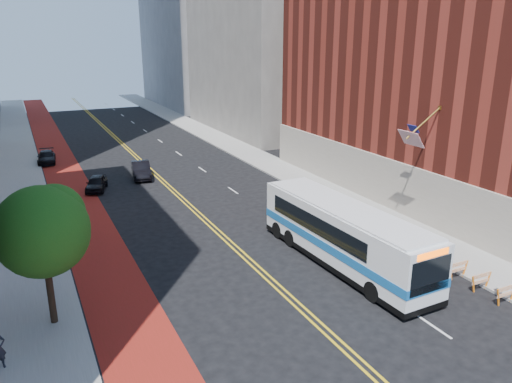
{
  "coord_description": "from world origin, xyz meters",
  "views": [
    {
      "loc": [
        -11.69,
        -16.83,
        13.14
      ],
      "look_at": [
        0.3,
        8.0,
        4.48
      ],
      "focal_mm": 35.0,
      "sensor_mm": 36.0,
      "label": 1
    }
  ],
  "objects_px": {
    "car_a": "(96,183)",
    "car_c": "(46,157)",
    "transit_bus": "(342,234)",
    "car_b": "(141,170)",
    "street_tree": "(43,228)"
  },
  "relations": [
    {
      "from": "car_a",
      "to": "car_c",
      "type": "height_order",
      "value": "car_a"
    },
    {
      "from": "transit_bus",
      "to": "car_c",
      "type": "xyz_separation_m",
      "value": [
        -14.12,
        34.24,
        -1.28
      ]
    },
    {
      "from": "car_b",
      "to": "transit_bus",
      "type": "bearing_deg",
      "value": -66.73
    },
    {
      "from": "car_a",
      "to": "car_b",
      "type": "height_order",
      "value": "car_b"
    },
    {
      "from": "car_b",
      "to": "car_c",
      "type": "height_order",
      "value": "car_b"
    },
    {
      "from": "transit_bus",
      "to": "car_b",
      "type": "bearing_deg",
      "value": 102.36
    },
    {
      "from": "street_tree",
      "to": "transit_bus",
      "type": "relative_size",
      "value": 0.5
    },
    {
      "from": "street_tree",
      "to": "car_a",
      "type": "distance_m",
      "value": 22.32
    },
    {
      "from": "transit_bus",
      "to": "car_b",
      "type": "height_order",
      "value": "transit_bus"
    },
    {
      "from": "car_a",
      "to": "car_c",
      "type": "bearing_deg",
      "value": 123.08
    },
    {
      "from": "street_tree",
      "to": "car_b",
      "type": "distance_m",
      "value": 25.93
    },
    {
      "from": "car_a",
      "to": "car_b",
      "type": "xyz_separation_m",
      "value": [
        4.55,
        2.39,
        0.12
      ]
    },
    {
      "from": "street_tree",
      "to": "car_a",
      "type": "xyz_separation_m",
      "value": [
        5.2,
        21.28,
        -4.26
      ]
    },
    {
      "from": "transit_bus",
      "to": "car_c",
      "type": "distance_m",
      "value": 37.06
    },
    {
      "from": "car_c",
      "to": "transit_bus",
      "type": "bearing_deg",
      "value": -62.68
    }
  ]
}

